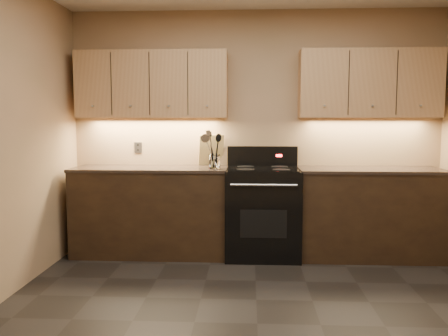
{
  "coord_description": "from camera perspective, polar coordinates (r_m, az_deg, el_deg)",
  "views": [
    {
      "loc": [
        -0.06,
        -3.21,
        1.44
      ],
      "look_at": [
        -0.31,
        1.45,
        0.95
      ],
      "focal_mm": 38.0,
      "sensor_mm": 36.0,
      "label": 1
    }
  ],
  "objects": [
    {
      "name": "floor",
      "position": [
        3.52,
        4.02,
        -18.17
      ],
      "size": [
        4.0,
        4.0,
        0.0
      ],
      "primitive_type": "plane",
      "color": "black",
      "rests_on": "ground"
    },
    {
      "name": "wall_back",
      "position": [
        5.22,
        3.76,
        4.41
      ],
      "size": [
        4.0,
        0.04,
        2.6
      ],
      "primitive_type": "cube",
      "color": "tan",
      "rests_on": "ground"
    },
    {
      "name": "counter_left",
      "position": [
        5.11,
        -8.73,
        -5.09
      ],
      "size": [
        1.62,
        0.62,
        0.93
      ],
      "color": "black",
      "rests_on": "ground"
    },
    {
      "name": "counter_right",
      "position": [
        5.16,
        17.01,
        -5.18
      ],
      "size": [
        1.46,
        0.62,
        0.93
      ],
      "color": "black",
      "rests_on": "ground"
    },
    {
      "name": "stove",
      "position": [
        4.99,
        4.66,
        -5.16
      ],
      "size": [
        0.76,
        0.68,
        1.14
      ],
      "color": "black",
      "rests_on": "ground"
    },
    {
      "name": "upper_cab_left",
      "position": [
        5.18,
        -8.62,
        9.88
      ],
      "size": [
        1.6,
        0.3,
        0.7
      ],
      "primitive_type": "cube",
      "color": "tan",
      "rests_on": "wall_back"
    },
    {
      "name": "upper_cab_right",
      "position": [
        5.23,
        17.06,
        9.66
      ],
      "size": [
        1.44,
        0.3,
        0.7
      ],
      "primitive_type": "cube",
      "color": "tan",
      "rests_on": "wall_back"
    },
    {
      "name": "outlet_plate",
      "position": [
        5.36,
        -10.29,
        2.45
      ],
      "size": [
        0.08,
        0.01,
        0.12
      ],
      "primitive_type": "cube",
      "color": "#B2B5BA",
      "rests_on": "wall_back"
    },
    {
      "name": "utensil_crock",
      "position": [
        4.86,
        -1.16,
        0.73
      ],
      "size": [
        0.12,
        0.12,
        0.14
      ],
      "color": "white",
      "rests_on": "counter_left"
    },
    {
      "name": "cutting_board",
      "position": [
        5.19,
        -1.55,
        2.17
      ],
      "size": [
        0.29,
        0.17,
        0.34
      ],
      "primitive_type": "cube",
      "rotation": [
        0.23,
        0.0,
        0.31
      ],
      "color": "tan",
      "rests_on": "counter_left"
    },
    {
      "name": "wooden_spoon",
      "position": [
        4.84,
        -1.43,
        2.1
      ],
      "size": [
        0.14,
        0.1,
        0.34
      ],
      "primitive_type": null,
      "rotation": [
        -0.07,
        0.23,
        0.17
      ],
      "color": "tan",
      "rests_on": "utensil_crock"
    },
    {
      "name": "black_spoon",
      "position": [
        4.87,
        -1.09,
        2.15
      ],
      "size": [
        0.11,
        0.13,
        0.35
      ],
      "primitive_type": null,
      "rotation": [
        0.2,
        0.11,
        0.11
      ],
      "color": "black",
      "rests_on": "utensil_crock"
    },
    {
      "name": "black_turner",
      "position": [
        4.84,
        -1.19,
        2.34
      ],
      "size": [
        0.15,
        0.12,
        0.39
      ],
      "primitive_type": null,
      "rotation": [
        -0.09,
        -0.12,
        0.33
      ],
      "color": "black",
      "rests_on": "utensil_crock"
    },
    {
      "name": "steel_spatula",
      "position": [
        4.86,
        -0.93,
        2.48
      ],
      "size": [
        0.19,
        0.12,
        0.41
      ],
      "primitive_type": null,
      "rotation": [
        0.11,
        -0.2,
        -0.3
      ],
      "color": "silver",
      "rests_on": "utensil_crock"
    },
    {
      "name": "steel_skimmer",
      "position": [
        4.84,
        -0.88,
        2.15
      ],
      "size": [
        0.22,
        0.15,
        0.36
      ],
      "primitive_type": null,
      "rotation": [
        -0.15,
        -0.41,
        -0.05
      ],
      "color": "silver",
      "rests_on": "utensil_crock"
    }
  ]
}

